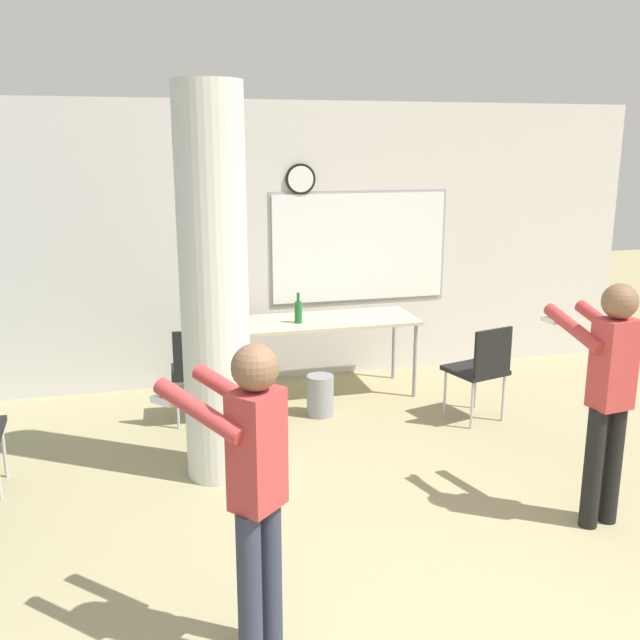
% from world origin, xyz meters
% --- Properties ---
extents(wall_back, '(8.00, 0.15, 2.80)m').
position_xyz_m(wall_back, '(0.02, 5.06, 1.40)').
color(wall_back, silver).
rests_on(wall_back, ground_plane).
extents(support_pillar, '(0.48, 0.48, 2.80)m').
position_xyz_m(support_pillar, '(-0.75, 2.95, 1.40)').
color(support_pillar, silver).
rests_on(support_pillar, ground_plane).
extents(folding_table, '(1.89, 0.70, 0.76)m').
position_xyz_m(folding_table, '(0.38, 4.41, 0.71)').
color(folding_table, beige).
rests_on(folding_table, ground_plane).
extents(bottle_on_table, '(0.07, 0.07, 0.29)m').
position_xyz_m(bottle_on_table, '(0.17, 4.34, 0.87)').
color(bottle_on_table, '#1E6B2D').
rests_on(bottle_on_table, folding_table).
extents(waste_bin, '(0.24, 0.24, 0.37)m').
position_xyz_m(waste_bin, '(0.26, 3.88, 0.19)').
color(waste_bin, gray).
rests_on(waste_bin, ground_plane).
extents(chair_table_left, '(0.46, 0.46, 0.87)m').
position_xyz_m(chair_table_left, '(-0.82, 3.98, 0.51)').
color(chair_table_left, black).
rests_on(chair_table_left, ground_plane).
extents(chair_mid_room, '(0.54, 0.54, 0.87)m').
position_xyz_m(chair_mid_room, '(1.58, 3.39, 0.51)').
color(chair_mid_room, black).
rests_on(chair_mid_room, ground_plane).
extents(person_playing_front, '(0.59, 0.60, 1.56)m').
position_xyz_m(person_playing_front, '(-0.82, 0.96, 0.92)').
color(person_playing_front, '#2D3347').
rests_on(person_playing_front, ground_plane).
extents(person_playing_side, '(0.40, 0.61, 1.58)m').
position_xyz_m(person_playing_side, '(1.51, 1.62, 0.93)').
color(person_playing_side, black).
rests_on(person_playing_side, ground_plane).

